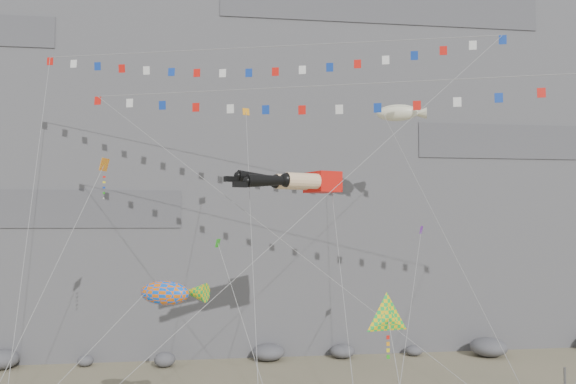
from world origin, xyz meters
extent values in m
cube|color=slate|center=(0.00, 32.00, 25.00)|extent=(80.00, 28.00, 50.00)
cube|color=red|center=(2.04, 4.95, 13.35)|extent=(2.16, 2.47, 1.21)
cylinder|color=#FFD29F|center=(0.62, 3.72, 13.35)|extent=(2.24, 1.60, 0.90)
sphere|color=black|center=(-0.33, 3.33, 13.35)|extent=(0.82, 0.82, 0.82)
cone|color=black|center=(-1.46, 2.88, 13.28)|extent=(2.56, 1.61, 0.84)
cube|color=black|center=(-2.98, 2.27, 13.00)|extent=(0.87, 0.63, 0.30)
cylinder|color=#FFD29F|center=(0.17, 4.84, 13.35)|extent=(2.24, 1.60, 0.90)
sphere|color=black|center=(-0.79, 4.46, 13.35)|extent=(0.82, 0.82, 0.82)
cone|color=black|center=(-1.91, 4.01, 13.46)|extent=(2.57, 1.62, 0.90)
cube|color=black|center=(-3.43, 3.40, 13.38)|extent=(0.87, 0.63, 0.30)
cylinder|color=gray|center=(1.52, -1.91, 6.70)|extent=(0.03, 0.03, 19.13)
cylinder|color=gray|center=(-7.14, 2.11, 11.22)|extent=(0.03, 0.03, 27.80)
cylinder|color=gray|center=(7.90, 0.77, 9.60)|extent=(0.03, 0.03, 21.62)
cylinder|color=gray|center=(-12.77, 0.81, 7.14)|extent=(0.03, 0.03, 16.85)
cylinder|color=gray|center=(10.39, 4.45, 9.40)|extent=(0.03, 0.03, 22.37)
cylinder|color=gray|center=(-2.40, 0.97, 9.16)|extent=(0.03, 0.03, 24.19)
cylinder|color=gray|center=(5.71, 0.68, 5.26)|extent=(0.03, 0.03, 17.03)
cylinder|color=gray|center=(-2.55, -2.44, 4.97)|extent=(0.03, 0.03, 13.43)
camera|label=1|loc=(-4.37, -27.90, 11.04)|focal=35.00mm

